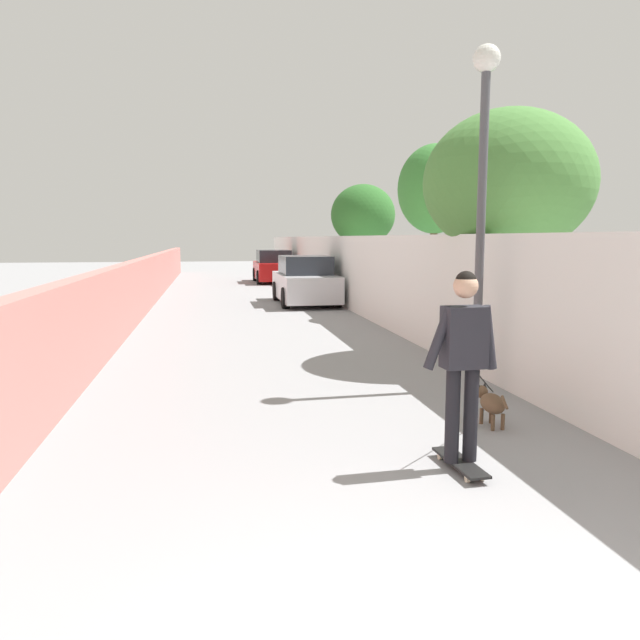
% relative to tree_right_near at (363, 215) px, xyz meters
% --- Properties ---
extents(ground_plane, '(80.00, 80.00, 0.00)m').
position_rel_tree_right_near_xyz_m(ground_plane, '(-5.00, 4.27, -2.90)').
color(ground_plane, gray).
extents(wall_left, '(48.00, 0.30, 1.53)m').
position_rel_tree_right_near_xyz_m(wall_left, '(-7.00, 7.30, -2.14)').
color(wall_left, '#CC726B').
rests_on(wall_left, ground).
extents(fence_right, '(48.00, 0.30, 2.16)m').
position_rel_tree_right_near_xyz_m(fence_right, '(-7.00, 1.24, -1.82)').
color(fence_right, white).
rests_on(fence_right, ground).
extents(tree_right_near, '(2.28, 2.28, 3.99)m').
position_rel_tree_right_near_xyz_m(tree_right_near, '(0.00, 0.00, 0.00)').
color(tree_right_near, '#473523').
rests_on(tree_right_near, ground).
extents(tree_right_mid, '(1.92, 1.92, 4.50)m').
position_rel_tree_right_near_xyz_m(tree_right_mid, '(-6.00, -0.37, 0.43)').
color(tree_right_mid, brown).
rests_on(tree_right_mid, ground).
extents(tree_right_far, '(2.83, 2.83, 4.23)m').
position_rel_tree_right_near_xyz_m(tree_right_far, '(-11.50, 0.44, 0.10)').
color(tree_right_far, '#473523').
rests_on(tree_right_far, ground).
extents(lamp_post, '(0.36, 0.36, 4.60)m').
position_rel_tree_right_near_xyz_m(lamp_post, '(-13.41, 1.79, 0.21)').
color(lamp_post, '#4C4C51').
rests_on(lamp_post, ground).
extents(skateboard, '(0.81, 0.24, 0.08)m').
position_rel_tree_right_near_xyz_m(skateboard, '(-16.15, 3.19, -2.84)').
color(skateboard, black).
rests_on(skateboard, ground).
extents(person_skateboarder, '(0.24, 0.71, 1.73)m').
position_rel_tree_right_near_xyz_m(person_skateboarder, '(-16.15, 3.19, -1.80)').
color(person_skateboarder, black).
rests_on(person_skateboarder, skateboard).
extents(dog, '(1.47, 0.99, 1.06)m').
position_rel_tree_right_near_xyz_m(dog, '(-14.99, 2.33, -2.63)').
color(dog, brown).
rests_on(dog, ground).
extents(car_near, '(4.01, 1.80, 1.54)m').
position_rel_tree_right_near_xyz_m(car_near, '(-1.94, 2.39, -2.19)').
color(car_near, silver).
rests_on(car_near, ground).
extents(car_far, '(3.91, 1.80, 1.54)m').
position_rel_tree_right_near_xyz_m(car_far, '(7.78, 2.39, -2.19)').
color(car_far, '#B71414').
rests_on(car_far, ground).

